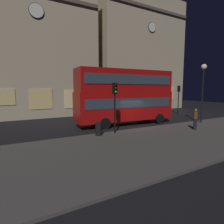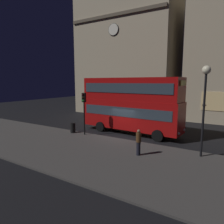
# 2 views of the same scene
# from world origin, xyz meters

# --- Properties ---
(ground_plane) EXTENTS (80.00, 80.00, 0.00)m
(ground_plane) POSITION_xyz_m (0.00, 0.00, 0.00)
(ground_plane) COLOR black
(sidewalk_slab) EXTENTS (44.00, 8.04, 0.12)m
(sidewalk_slab) POSITION_xyz_m (0.00, -5.01, 0.06)
(sidewalk_slab) COLOR #423F3D
(sidewalk_slab) RESTS_ON ground
(building_with_clock) EXTENTS (15.26, 8.50, 18.02)m
(building_with_clock) POSITION_xyz_m (-6.56, 13.78, 9.01)
(building_with_clock) COLOR tan
(building_with_clock) RESTS_ON ground
(building_plain_facade) EXTENTS (16.27, 8.83, 19.10)m
(building_plain_facade) POSITION_xyz_m (10.97, 14.78, 9.55)
(building_plain_facade) COLOR tan
(building_plain_facade) RESTS_ON ground
(double_decker_bus) EXTENTS (10.28, 3.16, 5.41)m
(double_decker_bus) POSITION_xyz_m (0.10, 1.61, 3.03)
(double_decker_bus) COLOR #9E0C0C
(double_decker_bus) RESTS_ON ground
(traffic_light_near_kerb) EXTENTS (0.35, 0.38, 3.91)m
(traffic_light_near_kerb) POSITION_xyz_m (-3.02, -1.62, 2.93)
(traffic_light_near_kerb) COLOR black
(traffic_light_near_kerb) RESTS_ON sidewalk_slab
(traffic_light_far_side) EXTENTS (0.38, 0.39, 4.03)m
(traffic_light_far_side) POSITION_xyz_m (10.89, 4.30, 2.90)
(traffic_light_far_side) COLOR black
(traffic_light_far_side) RESTS_ON ground
(street_lamp) EXTENTS (0.54, 0.54, 5.92)m
(street_lamp) POSITION_xyz_m (7.17, -1.94, 4.58)
(street_lamp) COLOR black
(street_lamp) RESTS_ON sidewalk_slab
(pedestrian) EXTENTS (0.34, 0.34, 1.77)m
(pedestrian) POSITION_xyz_m (3.54, -3.93, 1.04)
(pedestrian) COLOR black
(pedestrian) RESTS_ON sidewalk_slab
(litter_bin) EXTENTS (0.49, 0.49, 0.98)m
(litter_bin) POSITION_xyz_m (-4.44, -1.66, 0.61)
(litter_bin) COLOR black
(litter_bin) RESTS_ON sidewalk_slab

